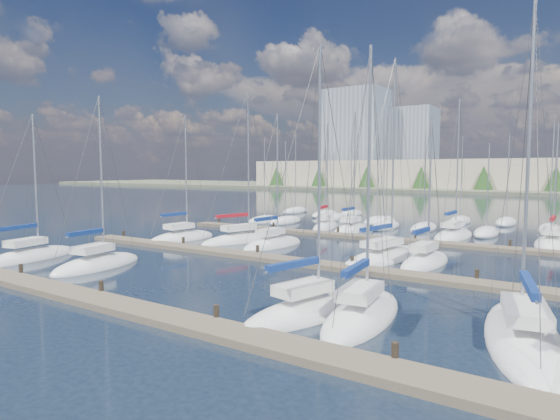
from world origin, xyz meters
The scene contains 20 objects.
ground centered at (0.00, 60.00, 0.00)m, with size 400.00×400.00×0.00m, color #1A2535.
dock_near centered at (0.00, 2.01, 0.15)m, with size 44.00×1.93×1.10m.
dock_mid centered at (0.00, 16.01, 0.15)m, with size 44.00×1.93×1.10m.
dock_far centered at (0.00, 30.01, 0.15)m, with size 44.00×1.93×1.10m.
sailboat_h centered at (-15.22, 19.95, 0.18)m, with size 3.52×7.70×12.69m.
sailboat_o centered at (-4.18, 34.59, 0.19)m, with size 2.83×7.33×13.72m.
sailboat_c centered at (-10.81, 7.48, 0.18)m, with size 3.76×7.68×12.46m.
sailboat_n centered at (-7.84, 35.41, 0.20)m, with size 3.36×7.16×12.68m.
sailboat_j centered at (-5.62, 21.42, 0.18)m, with size 3.23×7.41×12.31m.
sailboat_d centered at (6.73, 6.17, 0.19)m, with size 4.34×8.28×13.04m.
sailboat_i centered at (-9.64, 22.21, 0.19)m, with size 4.80×9.49×14.79m.
sailboat_k centered at (4.81, 21.03, 0.18)m, with size 4.52×10.85×15.63m.
sailboat_p centered at (6.27, 35.87, 0.18)m, with size 3.20×8.67×14.41m.
sailboat_l centered at (7.85, 20.71, 0.18)m, with size 2.71×7.26×11.12m.
sailboat_q centered at (14.82, 35.38, 0.17)m, with size 2.81×7.85×11.48m.
sailboat_a centered at (-17.51, 6.52, 0.18)m, with size 3.73×8.29×11.60m.
sailboat_f centered at (15.36, 8.01, 0.18)m, with size 4.69×10.26×13.95m.
sailboat_e centered at (9.01, 7.06, 0.18)m, with size 3.51×8.33×12.93m.
distant_boats centered at (-4.34, 43.76, 0.29)m, with size 36.93×20.75×13.30m.
shoreline centered at (-13.29, 149.77, 7.44)m, with size 400.00×60.00×38.00m.
Camera 1 is at (17.21, -12.13, 6.68)m, focal length 30.00 mm.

